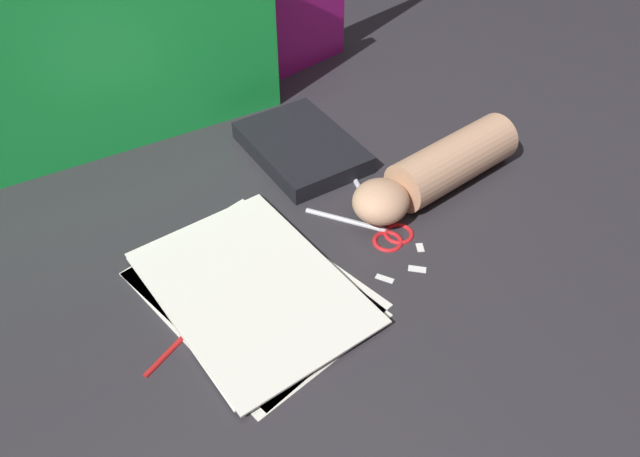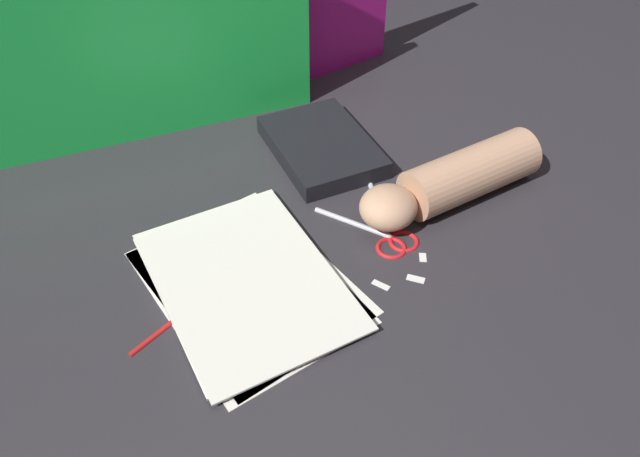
# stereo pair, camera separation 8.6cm
# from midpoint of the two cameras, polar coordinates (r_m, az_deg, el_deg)

# --- Properties ---
(ground_plane) EXTENTS (6.00, 6.00, 0.00)m
(ground_plane) POSITION_cam_midpoint_polar(r_m,az_deg,el_deg) (0.90, -1.28, -3.11)
(ground_plane) COLOR #2D2B30
(backdrop_panel_left) EXTENTS (0.72, 0.16, 0.37)m
(backdrop_panel_left) POSITION_cam_midpoint_polar(r_m,az_deg,el_deg) (1.07, -24.98, 13.57)
(backdrop_panel_left) COLOR green
(backdrop_panel_left) RESTS_ON ground_plane
(paper_stack) EXTENTS (0.26, 0.34, 0.01)m
(paper_stack) POSITION_cam_midpoint_polar(r_m,az_deg,el_deg) (0.86, -9.14, -5.61)
(paper_stack) COLOR white
(paper_stack) RESTS_ON ground_plane
(book_closed) EXTENTS (0.18, 0.24, 0.03)m
(book_closed) POSITION_cam_midpoint_polar(r_m,az_deg,el_deg) (1.08, -3.99, 7.33)
(book_closed) COLOR black
(book_closed) RESTS_ON ground_plane
(scissors) EXTENTS (0.12, 0.17, 0.01)m
(scissors) POSITION_cam_midpoint_polar(r_m,az_deg,el_deg) (0.94, 2.77, 0.19)
(scissors) COLOR silver
(scissors) RESTS_ON ground_plane
(hand_forearm) EXTENTS (0.32, 0.09, 0.08)m
(hand_forearm) POSITION_cam_midpoint_polar(r_m,az_deg,el_deg) (1.00, 8.25, 5.22)
(hand_forearm) COLOR tan
(hand_forearm) RESTS_ON ground_plane
(paper_scrap_near) EXTENTS (0.02, 0.03, 0.00)m
(paper_scrap_near) POSITION_cam_midpoint_polar(r_m,az_deg,el_deg) (0.89, 6.17, -3.84)
(paper_scrap_near) COLOR white
(paper_scrap_near) RESTS_ON ground_plane
(paper_scrap_mid) EXTENTS (0.02, 0.03, 0.00)m
(paper_scrap_mid) POSITION_cam_midpoint_polar(r_m,az_deg,el_deg) (0.87, 3.14, -4.73)
(paper_scrap_mid) COLOR white
(paper_scrap_mid) RESTS_ON ground_plane
(paper_scrap_far) EXTENTS (0.02, 0.02, 0.00)m
(paper_scrap_far) POSITION_cam_midpoint_polar(r_m,az_deg,el_deg) (0.92, 6.53, -1.85)
(paper_scrap_far) COLOR white
(paper_scrap_far) RESTS_ON ground_plane
(pen) EXTENTS (0.15, 0.05, 0.01)m
(pen) POSITION_cam_midpoint_polar(r_m,az_deg,el_deg) (0.84, -14.91, -9.15)
(pen) COLOR red
(pen) RESTS_ON ground_plane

